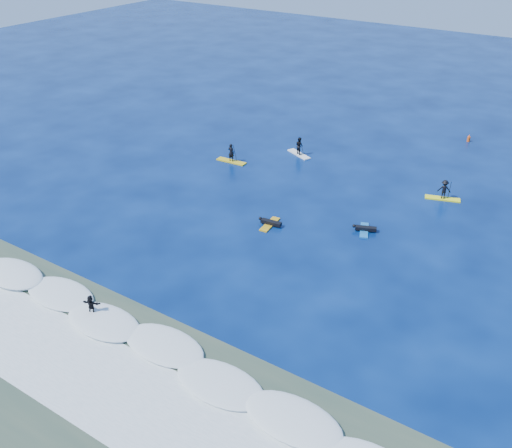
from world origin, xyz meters
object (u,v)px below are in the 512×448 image
Objects in this scene: prone_paddler_far at (365,229)px; prone_paddler_near at (270,223)px; sup_paddler_right at (444,191)px; wave_surfer at (91,306)px; sup_paddler_center at (299,147)px; sup_paddler_left at (231,155)px; marker_buoy at (469,138)px.

prone_paddler_near is at bearing 94.22° from prone_paddler_far.
wave_surfer is (-11.77, -24.78, -0.00)m from sup_paddler_right.
prone_paddler_far is 1.25× the size of wave_surfer.
sup_paddler_center reaches higher than prone_paddler_near.
sup_paddler_right is (13.62, -1.57, 0.01)m from sup_paddler_center.
prone_paddler_near is 6.63m from prone_paddler_far.
sup_paddler_left is at bearing 50.51° from prone_paddler_far.
marker_buoy is at bearing 54.51° from wave_surfer.
wave_surfer is 2.44× the size of marker_buoy.
prone_paddler_far is at bearing -129.23° from sup_paddler_right.
prone_paddler_near is at bearing -44.11° from sup_paddler_left.
sup_paddler_center is at bearing 14.88° from prone_paddler_near.
wave_surfer reaches higher than prone_paddler_near.
wave_surfer reaches higher than prone_paddler_far.
sup_paddler_right is at bearing -45.69° from prone_paddler_near.
sup_paddler_left is 11.66m from prone_paddler_near.
prone_paddler_near is at bearing 58.11° from wave_surfer.
sup_paddler_center is at bearing 44.93° from sup_paddler_left.
sup_paddler_right is 13.42m from marker_buoy.
wave_surfer is (6.04, -21.66, 0.11)m from sup_paddler_left.
sup_paddler_right is 1.20× the size of prone_paddler_near.
prone_paddler_near is (-8.99, -10.73, -0.56)m from sup_paddler_right.
marker_buoy is (10.05, 38.08, -0.40)m from wave_surfer.
prone_paddler_near is (8.82, -7.61, -0.45)m from sup_paddler_left.
wave_surfer is at bearing -61.02° from sup_paddler_center.
sup_paddler_left is at bearing -134.42° from marker_buoy.
sup_paddler_center is 1.58× the size of wave_surfer.
prone_paddler_far is (5.96, 2.91, -0.01)m from prone_paddler_near.
sup_paddler_left is 18.08m from sup_paddler_right.
marker_buoy is (-1.72, 13.30, -0.41)m from sup_paddler_right.
prone_paddler_near is 14.33m from wave_surfer.
sup_paddler_right reaches higher than prone_paddler_near.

